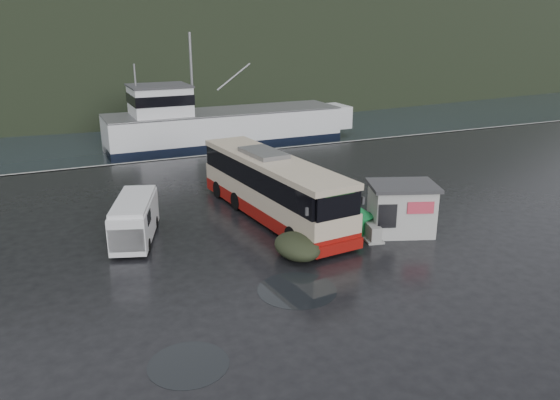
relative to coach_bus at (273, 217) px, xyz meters
name	(u,v)px	position (x,y,z in m)	size (l,w,h in m)	color
ground	(279,243)	(-1.25, -3.82, 0.00)	(160.00, 160.00, 0.00)	black
harbor_water	(85,71)	(-1.25, 106.18, 0.00)	(300.00, 180.00, 0.02)	black
quay_edge	(183,158)	(-1.25, 16.18, 0.00)	(160.00, 0.60, 1.50)	#999993
headland	(80,45)	(8.75, 246.18, 0.00)	(780.00, 540.00, 570.00)	black
coach_bus	(273,217)	(0.00, 0.00, 0.00)	(3.27, 13.26, 3.75)	#C7B497
white_van	(137,240)	(-7.88, -0.35, 0.00)	(1.87, 5.41, 2.26)	silver
waste_bin_left	(359,234)	(3.20, -4.34, 0.00)	(1.08, 1.08, 1.50)	#167E3B
waste_bin_right	(387,230)	(4.95, -4.42, 0.00)	(1.10, 1.10, 1.53)	#167E3B
dome_tent	(297,257)	(-1.15, -5.74, 0.00)	(2.05, 2.87, 1.13)	#252C1A
ticket_kiosk	(400,232)	(5.32, -5.03, 0.00)	(3.49, 2.65, 2.73)	#BBBBB6
jersey_barrier_a	(371,239)	(3.41, -5.18, 0.00)	(0.86, 1.72, 0.86)	#999993
jersey_barrier_b	(416,220)	(7.27, -3.85, 0.00)	(0.82, 1.65, 0.82)	#999993
jersey_barrier_c	(422,219)	(7.68, -3.87, 0.00)	(0.84, 1.68, 0.84)	#999993
fishing_trawler	(225,131)	(5.65, 25.93, 0.00)	(28.40, 6.21, 11.36)	silver
puddles	(315,265)	(-0.80, -6.93, 0.01)	(17.21, 13.59, 0.01)	black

